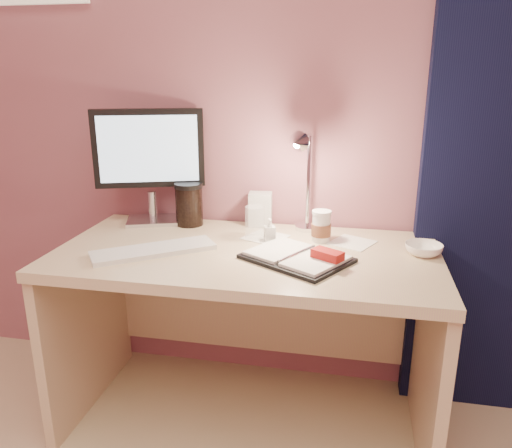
% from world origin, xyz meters
% --- Properties ---
extents(desk, '(1.40, 0.70, 0.73)m').
position_xyz_m(desk, '(0.00, 1.45, 0.50)').
color(desk, '#CFAE92').
rests_on(desk, ground).
extents(monitor, '(0.44, 0.23, 0.48)m').
position_xyz_m(monitor, '(-0.47, 1.65, 1.02)').
color(monitor, silver).
rests_on(monitor, desk).
extents(keyboard, '(0.43, 0.36, 0.02)m').
position_xyz_m(keyboard, '(-0.32, 1.29, 0.74)').
color(keyboard, silver).
rests_on(keyboard, desk).
extents(planner, '(0.42, 0.39, 0.05)m').
position_xyz_m(planner, '(0.20, 1.32, 0.74)').
color(planner, black).
rests_on(planner, desk).
extents(paper_b, '(0.20, 0.20, 0.00)m').
position_xyz_m(paper_b, '(0.38, 1.54, 0.73)').
color(paper_b, white).
rests_on(paper_b, desk).
extents(paper_c, '(0.20, 0.20, 0.00)m').
position_xyz_m(paper_c, '(0.04, 1.54, 0.73)').
color(paper_c, white).
rests_on(paper_c, desk).
extents(coffee_cup, '(0.08, 0.08, 0.12)m').
position_xyz_m(coffee_cup, '(0.26, 1.54, 0.79)').
color(coffee_cup, white).
rests_on(coffee_cup, desk).
extents(clear_cup, '(0.07, 0.07, 0.13)m').
position_xyz_m(clear_cup, '(0.01, 1.51, 0.80)').
color(clear_cup, white).
rests_on(clear_cup, desk).
extents(bowl, '(0.15, 0.15, 0.04)m').
position_xyz_m(bowl, '(0.63, 1.46, 0.75)').
color(bowl, white).
rests_on(bowl, desk).
extents(lotion_bottle, '(0.05, 0.05, 0.09)m').
position_xyz_m(lotion_bottle, '(0.07, 1.50, 0.77)').
color(lotion_bottle, white).
rests_on(lotion_bottle, desk).
extents(dark_jar, '(0.11, 0.11, 0.16)m').
position_xyz_m(dark_jar, '(-0.31, 1.65, 0.81)').
color(dark_jar, black).
rests_on(dark_jar, desk).
extents(product_box, '(0.10, 0.09, 0.14)m').
position_xyz_m(product_box, '(-0.01, 1.69, 0.80)').
color(product_box, silver).
rests_on(product_box, desk).
extents(desk_lamp, '(0.12, 0.26, 0.42)m').
position_xyz_m(desk_lamp, '(0.21, 1.57, 0.99)').
color(desk_lamp, silver).
rests_on(desk_lamp, desk).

